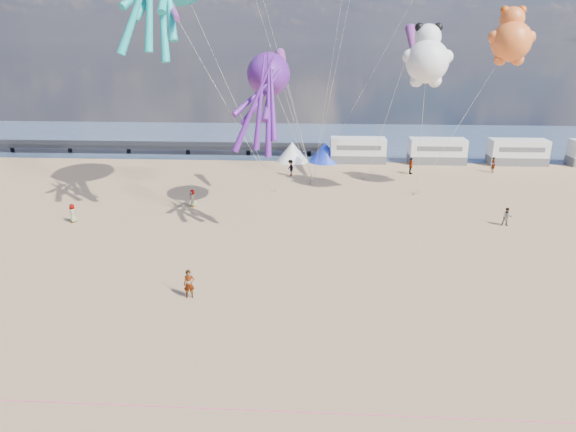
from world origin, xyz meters
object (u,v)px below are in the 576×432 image
object	(u,v)px
tent_white	(292,152)
sandbag_a	(274,191)
motorhome_2	(518,152)
beachgoer_2	(291,168)
beachgoer_0	(73,213)
standing_person	(189,284)
beachgoer_5	(493,165)
beachgoer_1	(507,217)
windsock_left	(168,2)
windsock_right	(283,66)
sandbag_e	(313,181)
motorhome_1	(437,151)
motorhome_0	(358,150)
beachgoer_3	(411,166)
sandbag_c	(416,194)
kite_panda	(427,61)
kite_teddy_orange	(511,42)
tent_blue	(325,152)
sandbag_b	(314,183)
kite_octopus_purple	(269,74)
beachgoer_6	(193,198)
windsock_mid	(412,41)
sandbag_d	(366,178)

from	to	relation	value
tent_white	sandbag_a	distance (m)	13.59
motorhome_2	beachgoer_2	distance (m)	27.75
beachgoer_0	sandbag_a	world-z (taller)	beachgoer_0
standing_person	beachgoer_5	size ratio (longest dim) A/B	0.97
beachgoer_1	motorhome_2	bearing A→B (deg)	74.38
beachgoer_2	beachgoer_5	size ratio (longest dim) A/B	1.02
beachgoer_0	windsock_left	world-z (taller)	windsock_left
beachgoer_5	windsock_right	bearing A→B (deg)	107.52
sandbag_e	motorhome_1	bearing A→B (deg)	33.45
motorhome_0	sandbag_a	size ratio (longest dim) A/B	13.20
sandbag_a	sandbag_e	size ratio (longest dim) A/B	1.00
beachgoer_3	sandbag_c	world-z (taller)	beachgoer_3
motorhome_2	beachgoer_0	distance (m)	49.63
beachgoer_1	kite_panda	distance (m)	14.62
beachgoer_0	windsock_left	xyz separation A→B (m)	(8.48, 2.37, 16.09)
motorhome_1	kite_teddy_orange	xyz separation A→B (m)	(1.99, -14.53, 12.55)
tent_blue	sandbag_b	xyz separation A→B (m)	(-1.23, -10.43, -1.09)
beachgoer_5	motorhome_0	bearing A→B (deg)	65.20
beachgoer_5	kite_octopus_purple	bearing A→B (deg)	115.18
motorhome_0	sandbag_c	bearing A→B (deg)	-71.03
motorhome_0	motorhome_2	distance (m)	19.00
motorhome_1	sandbag_b	bearing A→B (deg)	-144.69
beachgoer_6	sandbag_c	world-z (taller)	beachgoer_6
windsock_left	windsock_mid	xyz separation A→B (m)	(19.99, 10.09, -2.79)
sandbag_a	sandbag_d	xyz separation A→B (m)	(9.50, 5.40, 0.00)
sandbag_a	windsock_mid	bearing A→B (deg)	11.56
sandbag_e	kite_teddy_orange	bearing A→B (deg)	-15.74
sandbag_e	sandbag_d	bearing A→B (deg)	16.45
motorhome_0	beachgoer_0	size ratio (longest dim) A/B	4.25
standing_person	sandbag_c	xyz separation A→B (m)	(16.86, 21.93, -0.75)
standing_person	kite_octopus_purple	size ratio (longest dim) A/B	0.18
motorhome_2	tent_white	world-z (taller)	motorhome_2
kite_teddy_orange	windsock_mid	world-z (taller)	kite_teddy_orange
kite_teddy_orange	motorhome_1	bearing A→B (deg)	97.63
standing_person	sandbag_d	size ratio (longest dim) A/B	3.44
tent_white	beachgoer_2	distance (m)	7.12
beachgoer_1	kite_octopus_purple	bearing A→B (deg)	179.80
standing_person	beachgoer_6	world-z (taller)	standing_person
tent_white	kite_panda	size ratio (longest dim) A/B	0.64
beachgoer_3	sandbag_a	distance (m)	16.62
standing_person	kite_teddy_orange	world-z (taller)	kite_teddy_orange
sandbag_c	windsock_mid	world-z (taller)	windsock_mid
sandbag_c	windsock_left	world-z (taller)	windsock_left
standing_person	motorhome_2	bearing A→B (deg)	36.32
windsock_left	motorhome_1	bearing A→B (deg)	14.64
sandbag_e	windsock_mid	distance (m)	16.65
beachgoer_1	sandbag_a	world-z (taller)	beachgoer_1
tent_blue	sandbag_a	size ratio (longest dim) A/B	8.00
standing_person	beachgoer_2	xyz separation A→B (m)	(4.33, 28.52, 0.04)
beachgoer_2	tent_blue	bearing A→B (deg)	126.24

